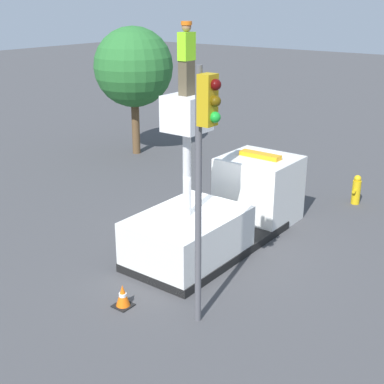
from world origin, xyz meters
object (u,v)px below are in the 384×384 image
worker (187,59)px  fire_hydrant (356,190)px  traffic_cone_rear (123,296)px  traffic_light_pole (204,150)px  bucket_truck (223,212)px  tree_left_bg (134,67)px

worker → fire_hydrant: 8.92m
traffic_cone_rear → worker: bearing=3.7°
worker → traffic_cone_rear: (-2.70, -0.18, -5.21)m
fire_hydrant → traffic_light_pole: bearing=-179.6°
traffic_light_pole → traffic_cone_rear: 4.22m
traffic_light_pole → traffic_cone_rear: bearing=108.1°
traffic_light_pole → traffic_cone_rear: traffic_light_pole is taller
bucket_truck → traffic_cone_rear: bearing=-177.7°
worker → traffic_cone_rear: bearing=-176.3°
bucket_truck → traffic_light_pole: (-3.81, -2.06, 3.07)m
bucket_truck → fire_hydrant: (5.42, -1.99, -0.40)m
traffic_cone_rear → bucket_truck: bearing=2.3°
bucket_truck → traffic_cone_rear: bucket_truck is taller
traffic_cone_rear → tree_left_bg: (9.98, 8.84, 3.69)m
traffic_light_pole → tree_left_bg: size_ratio=0.98×
worker → tree_left_bg: worker is taller
traffic_light_pole → tree_left_bg: (9.37, 10.72, -0.04)m
traffic_cone_rear → tree_left_bg: 13.83m
bucket_truck → tree_left_bg: (5.56, 8.67, 3.04)m
tree_left_bg → traffic_light_pole: bearing=-131.1°
bucket_truck → worker: size_ratio=3.67×
bucket_truck → traffic_light_pole: 5.31m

